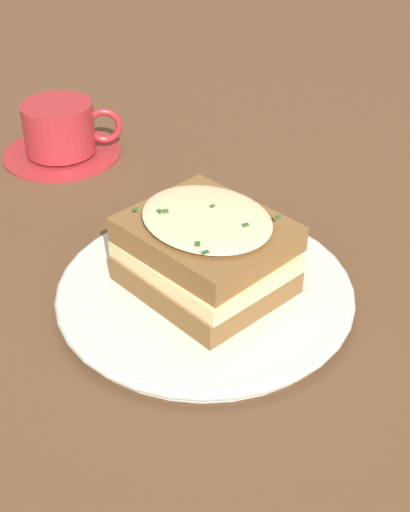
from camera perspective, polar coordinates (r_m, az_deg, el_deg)
ground_plane at (r=0.62m, az=0.47°, el=-4.50°), size 2.40×2.40×0.00m
dinner_plate at (r=0.63m, az=0.00°, el=-2.87°), size 0.26×0.26×0.02m
sandwich at (r=0.61m, az=0.06°, el=0.41°), size 0.14×0.12×0.07m
teacup_with_saucer at (r=0.88m, az=-11.47°, el=9.65°), size 0.14×0.14×0.07m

